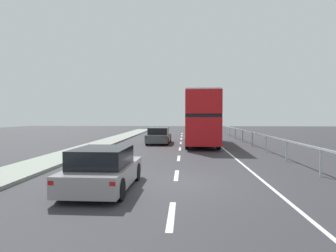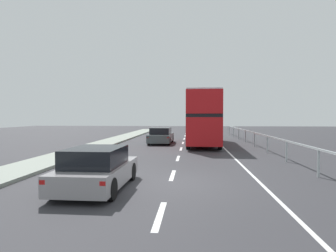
% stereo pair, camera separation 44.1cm
% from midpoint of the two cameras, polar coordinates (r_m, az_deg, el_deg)
% --- Properties ---
extents(ground_plane, '(75.76, 120.00, 0.10)m').
position_cam_midpoint_polar(ground_plane, '(10.59, 0.26, -11.22)').
color(ground_plane, '#323135').
extents(lane_paint_markings, '(3.31, 46.00, 0.01)m').
position_cam_midpoint_polar(lane_paint_markings, '(19.29, 7.48, -5.12)').
color(lane_paint_markings, silver).
rests_on(lane_paint_markings, ground).
extents(bridge_side_railing, '(0.10, 42.00, 1.12)m').
position_cam_midpoint_polar(bridge_side_railing, '(20.02, 17.97, -2.31)').
color(bridge_side_railing, '#AAB3B5').
rests_on(bridge_side_railing, ground).
extents(double_decker_bus_red, '(2.79, 10.79, 4.25)m').
position_cam_midpoint_polar(double_decker_bus_red, '(24.72, 6.03, 1.71)').
color(double_decker_bus_red, '#B61417').
rests_on(double_decker_bus_red, ground).
extents(hatchback_car_near, '(1.91, 4.05, 1.36)m').
position_cam_midpoint_polar(hatchback_car_near, '(9.81, -13.74, -8.16)').
color(hatchback_car_near, gray).
rests_on(hatchback_car_near, ground).
extents(sedan_car_ahead, '(1.95, 4.50, 1.39)m').
position_cam_midpoint_polar(sedan_car_ahead, '(25.36, -2.27, -1.92)').
color(sedan_car_ahead, '#455253').
rests_on(sedan_car_ahead, ground).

